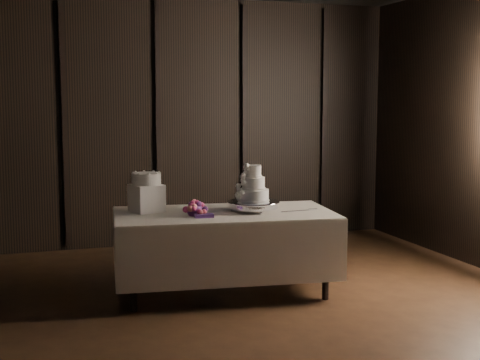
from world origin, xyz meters
name	(u,v)px	position (x,y,z in m)	size (l,w,h in m)	color
room	(253,139)	(0.00, 0.00, 1.50)	(6.08, 7.08, 3.08)	black
display_table	(225,249)	(0.16, 1.23, 0.42)	(2.10, 1.26, 0.76)	beige
cake_stand	(253,206)	(0.43, 1.21, 0.81)	(0.48, 0.48, 0.09)	silver
wedding_cake	(251,187)	(0.40, 1.19, 0.98)	(0.32, 0.28, 0.34)	white
bouquet	(195,209)	(-0.14, 1.14, 0.82)	(0.27, 0.37, 0.17)	#D44A5B
box_pedestal	(147,198)	(-0.51, 1.48, 0.89)	(0.26, 0.26, 0.25)	white
small_cake	(146,179)	(-0.51, 1.48, 1.06)	(0.27, 0.27, 0.11)	white
cake_knife	(295,211)	(0.78, 1.04, 0.77)	(0.37, 0.02, 0.01)	silver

